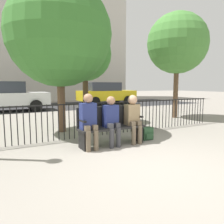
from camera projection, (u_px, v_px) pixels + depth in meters
name	position (u px, v px, depth m)	size (l,w,h in m)	color
ground_plane	(156.00, 167.00, 3.81)	(80.00, 80.00, 0.00)	gray
park_bench	(110.00, 124.00, 5.24)	(1.62, 0.45, 0.92)	black
seated_person_0	(89.00, 118.00, 4.82)	(0.34, 0.39, 1.25)	brown
seated_person_1	(111.00, 118.00, 5.09)	(0.34, 0.39, 1.18)	#3D3D42
seated_person_2	(133.00, 116.00, 5.38)	(0.34, 0.39, 1.19)	brown
backpack	(147.00, 134.00, 5.75)	(0.31, 0.23, 0.32)	#284C2D
fence_railing	(94.00, 117.00, 6.07)	(9.01, 0.03, 0.95)	black
tree_0	(85.00, 55.00, 8.31)	(2.02, 2.02, 3.60)	#4C3823
tree_1	(59.00, 34.00, 6.40)	(3.08, 3.08, 4.45)	brown
tree_2	(177.00, 44.00, 9.28)	(2.57, 2.57, 4.48)	brown
street_surface	(36.00, 107.00, 14.28)	(24.00, 6.00, 0.01)	#2B2B2D
parked_car_0	(106.00, 93.00, 16.04)	(4.20, 1.94, 1.62)	yellow
parked_car_1	(6.00, 96.00, 11.78)	(4.20, 1.94, 1.62)	silver
building_facade	(18.00, 12.00, 20.24)	(20.00, 6.00, 16.37)	beige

